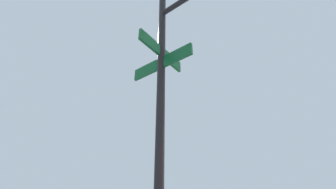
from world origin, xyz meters
TOP-DOWN VIEW (x-y plane):
  - traffic_signal_near at (-6.38, -6.17)m, footprint 1.74×2.77m

SIDE VIEW (x-z plane):
  - traffic_signal_near at x=-6.38m, z-range 1.11..6.54m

